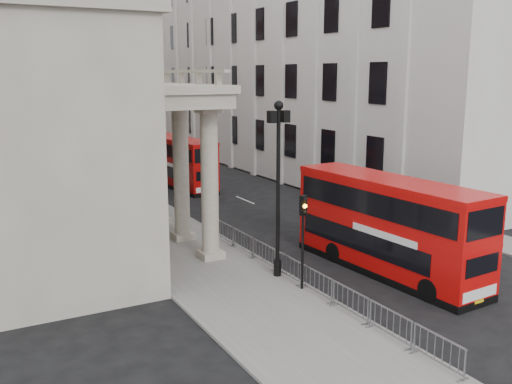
% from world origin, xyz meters
% --- Properties ---
extents(ground, '(260.00, 260.00, 0.00)m').
position_xyz_m(ground, '(0.00, 0.00, 0.00)').
color(ground, black).
rests_on(ground, ground).
extents(sidewalk_west, '(6.00, 140.00, 0.12)m').
position_xyz_m(sidewalk_west, '(-3.00, 30.00, 0.06)').
color(sidewalk_west, slate).
rests_on(sidewalk_west, ground).
extents(sidewalk_east, '(3.00, 140.00, 0.12)m').
position_xyz_m(sidewalk_east, '(13.50, 30.00, 0.06)').
color(sidewalk_east, slate).
rests_on(sidewalk_east, ground).
extents(kerb, '(0.20, 140.00, 0.14)m').
position_xyz_m(kerb, '(-0.05, 30.00, 0.07)').
color(kerb, slate).
rests_on(kerb, ground).
extents(portico_building, '(9.00, 28.00, 12.00)m').
position_xyz_m(portico_building, '(-10.50, 18.00, 6.00)').
color(portico_building, gray).
rests_on(portico_building, ground).
extents(east_building, '(8.00, 55.00, 25.00)m').
position_xyz_m(east_building, '(16.00, 32.00, 12.50)').
color(east_building, beige).
rests_on(east_building, ground).
extents(monument_column, '(8.00, 8.00, 54.20)m').
position_xyz_m(monument_column, '(6.00, 92.00, 15.98)').
color(monument_column, '#60605E').
rests_on(monument_column, ground).
extents(lamp_post_south, '(1.05, 0.44, 8.32)m').
position_xyz_m(lamp_post_south, '(-0.60, 4.00, 4.91)').
color(lamp_post_south, black).
rests_on(lamp_post_south, sidewalk_west).
extents(lamp_post_mid, '(1.05, 0.44, 8.32)m').
position_xyz_m(lamp_post_mid, '(-0.60, 20.00, 4.91)').
color(lamp_post_mid, black).
rests_on(lamp_post_mid, sidewalk_west).
extents(lamp_post_north, '(1.05, 0.44, 8.32)m').
position_xyz_m(lamp_post_north, '(-0.60, 36.00, 4.91)').
color(lamp_post_north, black).
rests_on(lamp_post_north, sidewalk_west).
extents(traffic_light, '(0.28, 0.33, 4.30)m').
position_xyz_m(traffic_light, '(-0.50, 1.98, 3.11)').
color(traffic_light, black).
rests_on(traffic_light, sidewalk_west).
extents(crowd_barriers, '(0.50, 18.75, 1.10)m').
position_xyz_m(crowd_barriers, '(-0.35, 2.23, 0.67)').
color(crowd_barriers, gray).
rests_on(crowd_barriers, sidewalk_west).
extents(bus_near, '(3.28, 11.00, 4.69)m').
position_xyz_m(bus_near, '(4.56, 2.18, 2.45)').
color(bus_near, red).
rests_on(bus_near, ground).
extents(bus_far, '(3.09, 9.97, 4.24)m').
position_xyz_m(bus_far, '(3.53, 27.39, 2.22)').
color(bus_far, '#A30807').
rests_on(bus_far, ground).
extents(pedestrian_a, '(0.66, 0.51, 1.59)m').
position_xyz_m(pedestrian_a, '(-4.11, 12.00, 0.91)').
color(pedestrian_a, black).
rests_on(pedestrian_a, sidewalk_west).
extents(pedestrian_b, '(0.92, 0.72, 1.88)m').
position_xyz_m(pedestrian_b, '(-3.88, 16.54, 1.06)').
color(pedestrian_b, black).
rests_on(pedestrian_b, sidewalk_west).
extents(pedestrian_c, '(1.04, 0.83, 1.86)m').
position_xyz_m(pedestrian_c, '(-1.88, 22.63, 1.05)').
color(pedestrian_c, black).
rests_on(pedestrian_c, sidewalk_west).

